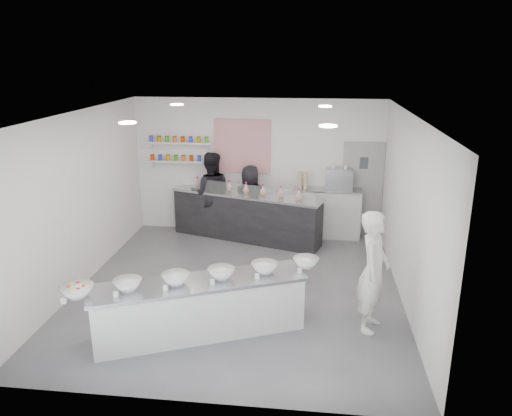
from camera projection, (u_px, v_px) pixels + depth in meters
The scene contains 26 objects.
floor at pixel (239, 288), 8.69m from camera, with size 6.00×6.00×0.00m, color #515156.
ceiling at pixel (237, 114), 7.80m from camera, with size 6.00×6.00×0.00m, color white.
back_wall at pixel (258, 167), 11.09m from camera, with size 5.50×5.50×0.00m, color white.
left_wall at pixel (79, 200), 8.55m from camera, with size 6.00×6.00×0.00m, color white.
right_wall at pixel (408, 212), 7.93m from camera, with size 6.00×6.00×0.00m, color white.
back_door at pixel (362, 190), 10.93m from camera, with size 0.88×0.04×2.10m, color gray.
pattern_panel at pixel (242, 146), 10.97m from camera, with size 1.25×0.03×1.20m, color #C93250.
jar_shelf_lower at pixel (180, 161), 11.16m from camera, with size 1.45×0.22×0.04m, color silver.
jar_shelf_upper at pixel (179, 143), 11.03m from camera, with size 1.45×0.22×0.04m, color silver.
preserve_jars at pixel (179, 149), 11.05m from camera, with size 1.45×0.10×0.56m, color #E13200, non-canonical shape.
downlight_0 at pixel (127, 123), 7.01m from camera, with size 0.24×0.24×0.02m, color white.
downlight_1 at pixel (328, 126), 6.70m from camera, with size 0.24×0.24×0.02m, color white.
downlight_2 at pixel (177, 105), 9.47m from camera, with size 0.24×0.24×0.02m, color white.
downlight_3 at pixel (325, 106), 9.16m from camera, with size 0.24×0.24×0.02m, color white.
prep_counter at pixel (200, 308), 7.16m from camera, with size 3.06×0.70×0.84m, color silver.
back_bar at pixel (246, 217), 10.83m from camera, with size 3.35×0.61×1.04m, color black.
sneeze_guard at pixel (240, 190), 10.38m from camera, with size 3.30×0.01×0.28m, color white.
espresso_ledge at pixel (327, 213), 10.99m from camera, with size 1.47×0.47×1.09m, color silver.
espresso_machine at pixel (339, 179), 10.73m from camera, with size 0.58×0.40×0.44m, color #93969E.
cup_stacks at pixel (303, 180), 10.83m from camera, with size 0.24×0.24×0.35m, color tan, non-canonical shape.
prep_bowls at pixel (199, 276), 7.02m from camera, with size 3.64×0.49×0.16m, color white, non-canonical shape.
label_cards at pixel (176, 293), 6.60m from camera, with size 3.31×0.04×0.07m, color white, non-canonical shape.
cookie_bags at pixel (246, 188), 10.64m from camera, with size 2.53×0.13×0.25m, color pink, non-canonical shape.
woman_prep at pixel (373, 272), 7.17m from camera, with size 0.66×0.43×1.82m, color white.
staff_left at pixel (211, 194), 11.04m from camera, with size 0.91×0.71×1.87m, color black.
staff_right at pixel (250, 201), 10.98m from camera, with size 0.78×0.51×1.60m, color black.
Camera 1 is at (1.22, -7.79, 3.92)m, focal length 35.00 mm.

